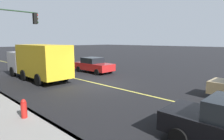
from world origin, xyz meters
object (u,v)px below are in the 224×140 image
object	(u,v)px
fire_hydrant	(24,110)
car_red	(94,65)
traffic_light_mast	(3,30)
truck_yellow	(38,61)

from	to	relation	value
fire_hydrant	car_red	bearing A→B (deg)	-54.04
traffic_light_mast	car_red	bearing A→B (deg)	-95.96
fire_hydrant	truck_yellow	bearing A→B (deg)	-29.04
car_red	traffic_light_mast	world-z (taller)	traffic_light_mast
traffic_light_mast	fire_hydrant	size ratio (longest dim) A/B	6.23
car_red	truck_yellow	bearing A→B (deg)	84.26
truck_yellow	traffic_light_mast	distance (m)	3.45
truck_yellow	car_red	bearing A→B (deg)	-95.74
traffic_light_mast	truck_yellow	bearing A→B (deg)	-96.46
fire_hydrant	traffic_light_mast	bearing A→B (deg)	-13.30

